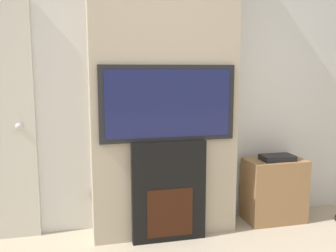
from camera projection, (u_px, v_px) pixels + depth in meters
wall_back at (158, 77)px, 3.33m from camera, size 6.00×0.06×2.70m
chimney_breast at (163, 77)px, 3.13m from camera, size 1.22×0.36×2.70m
fireplace at (168, 191)px, 3.10m from camera, size 0.61×0.15×0.84m
television at (168, 103)px, 2.99m from camera, size 1.10×0.07×0.61m
media_stand at (274, 189)px, 3.50m from camera, size 0.54×0.32×0.64m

